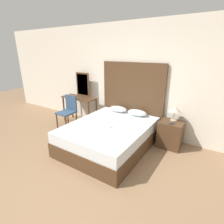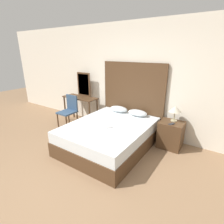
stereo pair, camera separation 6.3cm
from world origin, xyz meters
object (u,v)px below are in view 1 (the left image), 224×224
(phone_on_bed, at_px, (110,127))
(table_lamp, at_px, (175,109))
(chair, at_px, (68,110))
(bed, at_px, (110,136))
(nightstand, at_px, (170,134))
(vanity_desk, at_px, (79,102))
(phone_on_nightstand, at_px, (171,123))

(phone_on_bed, height_order, table_lamp, table_lamp)
(chair, bearing_deg, bed, -11.12)
(nightstand, distance_m, chair, 2.73)
(vanity_desk, height_order, chair, chair)
(phone_on_bed, xyz_separation_m, phone_on_nightstand, (1.04, 0.79, 0.04))
(bed, xyz_separation_m, vanity_desk, (-1.52, 0.71, 0.36))
(bed, xyz_separation_m, nightstand, (1.12, 0.75, 0.03))
(phone_on_bed, bearing_deg, chair, 164.87)
(phone_on_nightstand, bearing_deg, bed, -150.39)
(table_lamp, height_order, phone_on_nightstand, table_lamp)
(phone_on_bed, relative_size, chair, 0.19)
(chair, bearing_deg, phone_on_nightstand, 7.09)
(bed, distance_m, table_lamp, 1.52)
(bed, distance_m, phone_on_nightstand, 1.34)
(nightstand, xyz_separation_m, vanity_desk, (-2.64, -0.04, 0.33))
(table_lamp, relative_size, vanity_desk, 0.32)
(phone_on_bed, relative_size, nightstand, 0.28)
(table_lamp, distance_m, vanity_desk, 2.66)
(vanity_desk, xyz_separation_m, chair, (-0.05, -0.40, -0.12))
(bed, height_order, phone_on_bed, phone_on_bed)
(phone_on_bed, xyz_separation_m, chair, (-1.66, 0.45, -0.04))
(bed, height_order, table_lamp, table_lamp)
(bed, xyz_separation_m, table_lamp, (1.12, 0.84, 0.58))
(phone_on_bed, xyz_separation_m, table_lamp, (1.03, 0.99, 0.30))
(nightstand, bearing_deg, phone_on_nightstand, -80.33)
(nightstand, distance_m, table_lamp, 0.56)
(phone_on_bed, height_order, phone_on_nightstand, phone_on_nightstand)
(bed, relative_size, chair, 2.27)
(bed, bearing_deg, table_lamp, 36.86)
(phone_on_nightstand, height_order, chair, chair)
(nightstand, xyz_separation_m, phone_on_nightstand, (0.02, -0.11, 0.30))
(phone_on_bed, relative_size, table_lamp, 0.49)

